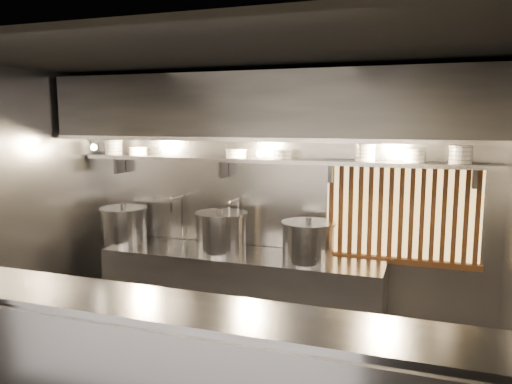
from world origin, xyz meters
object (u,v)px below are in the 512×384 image
Objects in this scene: pendant_bulb at (261,153)px; stock_pot_right at (308,242)px; stock_pot_mid at (221,232)px; stock_pot_left at (124,225)px; heat_lamp at (93,142)px.

stock_pot_right is (0.54, -0.12, -0.86)m from pendant_bulb.
stock_pot_right is at bearing -2.89° from stock_pot_mid.
stock_pot_right is at bearing -12.28° from pendant_bulb.
stock_pot_left is at bearing 178.96° from stock_pot_mid.
stock_pot_mid is at bearing 11.50° from heat_lamp.
pendant_bulb reaches higher than stock_pot_left.
pendant_bulb is at bearing 167.72° from stock_pot_right.
pendant_bulb is at bearing 1.63° from stock_pot_left.
stock_pot_left is at bearing 178.15° from stock_pot_right.
stock_pot_mid is 1.19× the size of stock_pot_right.
stock_pot_right is at bearing -1.85° from stock_pot_left.
stock_pot_left is at bearing 63.94° from heat_lamp.
heat_lamp is 1.70m from stock_pot_mid.
pendant_bulb reaches higher than stock_pot_mid.
pendant_bulb reaches higher than stock_pot_right.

